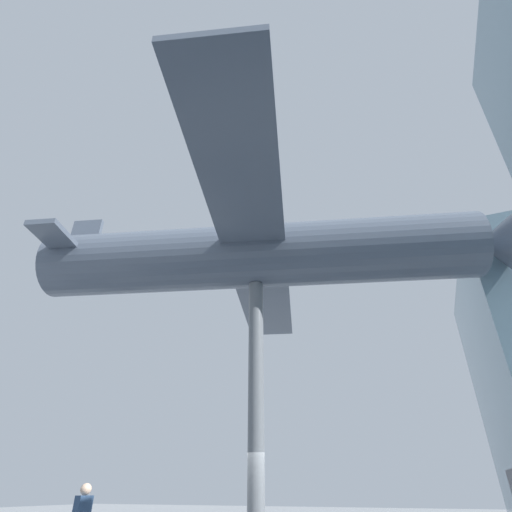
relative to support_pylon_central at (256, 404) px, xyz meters
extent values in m
cylinder|color=slate|center=(0.00, 0.00, 0.00)|extent=(0.46, 0.46, 7.48)
cylinder|color=#4C5666|center=(0.00, 0.00, 4.83)|extent=(6.05, 14.60, 2.18)
cube|color=#4C5666|center=(0.00, 0.00, 4.83)|extent=(15.56, 6.24, 0.18)
cube|color=#4C5666|center=(1.74, -6.16, 4.99)|extent=(5.07, 2.31, 0.18)
cube|color=#4C5666|center=(1.74, -6.16, 5.90)|extent=(0.47, 1.11, 1.70)
cone|color=#4C5666|center=(-2.13, 7.56, 4.83)|extent=(2.10, 1.62, 1.85)
cube|color=navy|center=(1.74, -3.92, -2.55)|extent=(0.43, 0.28, 0.67)
sphere|color=beige|center=(1.74, -3.92, -2.08)|extent=(0.27, 0.27, 0.27)
camera|label=1|loc=(10.96, 4.36, -2.09)|focal=28.00mm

